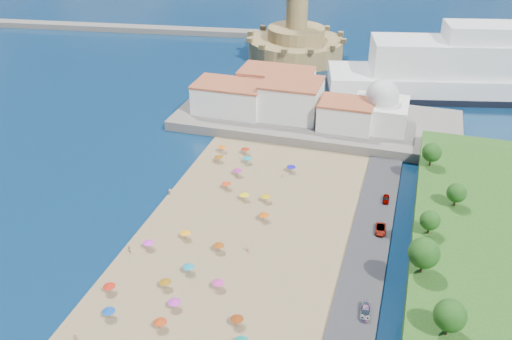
% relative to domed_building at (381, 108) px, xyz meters
% --- Properties ---
extents(ground, '(700.00, 700.00, 0.00)m').
position_rel_domed_building_xyz_m(ground, '(-30.00, -71.00, -8.97)').
color(ground, '#071938').
rests_on(ground, ground).
extents(terrace, '(90.00, 36.00, 3.00)m').
position_rel_domed_building_xyz_m(terrace, '(-20.00, 2.00, -7.47)').
color(terrace, '#59544C').
rests_on(terrace, ground).
extents(jetty, '(18.00, 70.00, 2.40)m').
position_rel_domed_building_xyz_m(jetty, '(-42.00, 37.00, -7.77)').
color(jetty, '#59544C').
rests_on(jetty, ground).
extents(breakwater, '(199.03, 34.77, 2.60)m').
position_rel_domed_building_xyz_m(breakwater, '(-140.00, 82.00, -7.67)').
color(breakwater, '#59544C').
rests_on(breakwater, ground).
extents(waterfront_buildings, '(57.00, 29.00, 11.00)m').
position_rel_domed_building_xyz_m(waterfront_buildings, '(-33.05, 2.64, -1.10)').
color(waterfront_buildings, silver).
rests_on(waterfront_buildings, terrace).
extents(domed_building, '(16.00, 16.00, 15.00)m').
position_rel_domed_building_xyz_m(domed_building, '(0.00, 0.00, 0.00)').
color(domed_building, silver).
rests_on(domed_building, terrace).
extents(fortress, '(40.00, 40.00, 32.40)m').
position_rel_domed_building_xyz_m(fortress, '(-42.00, 67.00, -2.29)').
color(fortress, '#A08650').
rests_on(fortress, ground).
extents(beach_parasols, '(32.07, 114.44, 2.20)m').
position_rel_domed_building_xyz_m(beach_parasols, '(-30.97, -85.63, -6.83)').
color(beach_parasols, gray).
rests_on(beach_parasols, beach).
extents(beachgoers, '(34.47, 88.82, 1.88)m').
position_rel_domed_building_xyz_m(beachgoers, '(-35.64, -72.52, -7.83)').
color(beachgoers, tan).
rests_on(beachgoers, beach).
extents(parked_cars, '(2.61, 75.06, 1.41)m').
position_rel_domed_building_xyz_m(parked_cars, '(6.00, -70.47, -7.58)').
color(parked_cars, gray).
rests_on(parked_cars, promenade).
extents(hillside_trees, '(11.65, 108.35, 7.76)m').
position_rel_domed_building_xyz_m(hillside_trees, '(17.60, -84.56, 1.17)').
color(hillside_trees, '#382314').
rests_on(hillside_trees, hillside).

